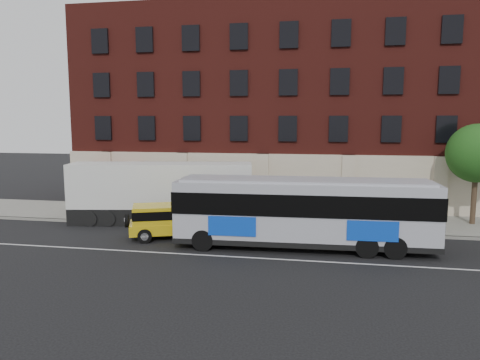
% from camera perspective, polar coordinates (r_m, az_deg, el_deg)
% --- Properties ---
extents(ground, '(120.00, 120.00, 0.00)m').
position_cam_1_polar(ground, '(21.85, -1.39, -9.97)').
color(ground, black).
rests_on(ground, ground).
extents(sidewalk, '(60.00, 6.00, 0.15)m').
position_cam_1_polar(sidewalk, '(30.40, 2.11, -4.78)').
color(sidewalk, gray).
rests_on(sidewalk, ground).
extents(kerb, '(60.00, 0.25, 0.15)m').
position_cam_1_polar(kerb, '(27.51, 1.19, -6.10)').
color(kerb, gray).
rests_on(kerb, ground).
extents(lane_line, '(60.00, 0.12, 0.01)m').
position_cam_1_polar(lane_line, '(22.31, -1.12, -9.58)').
color(lane_line, silver).
rests_on(lane_line, ground).
extents(building, '(30.00, 12.10, 15.00)m').
position_cam_1_polar(building, '(37.56, 3.94, 9.10)').
color(building, '#551914').
rests_on(building, sidewalk).
extents(sign_pole, '(0.30, 0.20, 2.50)m').
position_cam_1_polar(sign_pole, '(29.90, -15.06, -2.56)').
color(sign_pole, slate).
rests_on(sign_pole, ground).
extents(street_tree, '(3.60, 3.60, 6.20)m').
position_cam_1_polar(street_tree, '(31.34, 27.63, 2.73)').
color(street_tree, '#39291C').
rests_on(street_tree, sidewalk).
extents(city_bus, '(13.24, 3.28, 3.60)m').
position_cam_1_polar(city_bus, '(23.49, 7.99, -3.78)').
color(city_bus, '#A5A6B0').
rests_on(city_bus, ground).
extents(yellow_suv, '(5.01, 3.43, 1.87)m').
position_cam_1_polar(yellow_suv, '(25.83, -9.06, -4.84)').
color(yellow_suv, gold).
rests_on(yellow_suv, ground).
extents(shipping_container, '(11.74, 4.30, 3.83)m').
position_cam_1_polar(shipping_container, '(29.54, -9.81, -1.66)').
color(shipping_container, black).
rests_on(shipping_container, ground).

